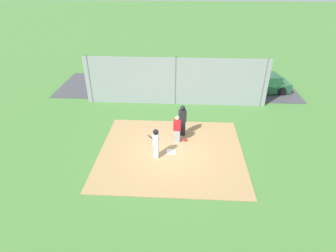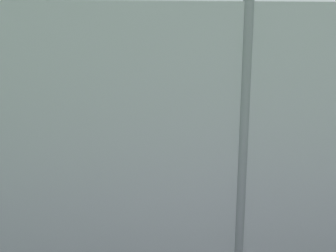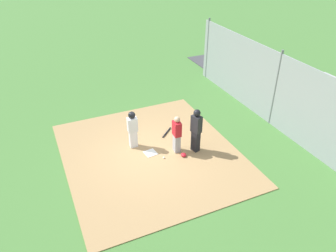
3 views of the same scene
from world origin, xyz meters
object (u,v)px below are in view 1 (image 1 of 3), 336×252
Objects in this scene: umpire at (182,120)px; runner at (156,142)px; catcher at (177,129)px; baseball at (182,148)px; home_plate at (171,152)px; baseball_bat at (153,139)px; parked_car_white at (178,78)px; parked_car_green at (260,84)px; catcher_mask at (185,140)px.

runner is (1.23, 2.11, -0.07)m from umpire.
catcher is 20.64× the size of baseball.
baseball is (-0.26, 0.65, -0.75)m from catcher.
umpire is at bearing -107.24° from home_plate.
baseball_bat is (1.32, -0.16, -0.76)m from catcher.
catcher is 8.05m from parked_car_white.
catcher is at bearing -89.91° from parked_car_white.
baseball_bat is at bearing 34.76° from parked_car_green.
parked_car_white is at bearing 88.19° from runner.
catcher_mask is 3.24× the size of baseball.
baseball_bat is at bearing -27.26° from baseball.
baseball_bat is at bearing 105.58° from runner.
runner is 1.91× the size of baseball_bat.
umpire reaches higher than runner.
baseball_bat is at bearing -47.42° from home_plate.
parked_car_green is (-5.94, -7.17, -0.20)m from catcher.
parked_car_white is (0.39, -8.69, 0.55)m from baseball.
baseball_bat is 11.05× the size of baseball.
baseball_bat is (1.58, 0.52, -0.92)m from umpire.
umpire is 2.20× the size of baseball_bat.
home_plate is 1.29m from catcher_mask.
catcher_mask is (-1.40, -1.52, -0.82)m from runner.
catcher is 0.35× the size of parked_car_green.
catcher is (-0.26, -0.99, 0.78)m from home_plate.
home_plate is 0.10× the size of parked_car_white.
home_plate is 0.28× the size of runner.
umpire reaches higher than parked_car_white.
runner is at bearing 41.97° from parked_car_green.
home_plate is 1.83× the size of catcher_mask.
umpire is 1.62m from baseball.
parked_car_white is (6.08, -0.88, 0.00)m from parked_car_green.
baseball is at bearing -88.28° from parked_car_white.
baseball is 9.68m from parked_car_green.
runner reaches higher than baseball_bat.
umpire reaches higher than catcher.
parked_car_white is at bearing -51.36° from baseball_bat.
parked_car_white is (-1.18, -7.88, 0.55)m from baseball_bat.
catcher_mask is at bearing -103.30° from baseball.
catcher is at bearing -139.86° from baseball_bat.
catcher is at bearing -68.35° from baseball.
catcher_mask is (-0.18, 0.59, -0.89)m from umpire.
catcher_mask reaches higher than baseball_bat.
catcher is 0.85× the size of umpire.
runner is at bearing 31.55° from home_plate.
runner is at bearing 47.23° from catcher_mask.
catcher is 0.75m from umpire.
parked_car_green is at bearing -88.87° from baseball_bat.
catcher_mask is at bearing 42.88° from parked_car_green.
parked_car_green is 6.14m from parked_car_white.
catcher is 1.73m from runner.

